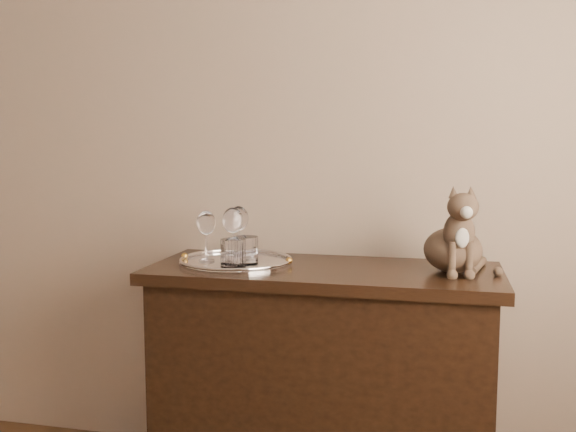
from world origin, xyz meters
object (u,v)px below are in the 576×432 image
tumbler_a (246,250)px  wine_glass_d (233,235)px  sideboard (323,386)px  cat (453,228)px  tray (236,262)px  wine_glass_b (239,232)px  tumbler_b (233,253)px  wine_glass_c (206,236)px

tumbler_a → wine_glass_d: bearing=149.0°
sideboard → cat: 0.72m
tray → wine_glass_d: (-0.01, -0.02, 0.10)m
wine_glass_b → tumbler_b: wine_glass_b is taller
wine_glass_d → tumbler_a: (0.06, -0.03, -0.05)m
wine_glass_c → tumbler_b: bearing=-34.0°
tray → tumbler_b: 0.13m
sideboard → wine_glass_c: 0.67m
sideboard → wine_glass_b: (-0.33, 0.07, 0.53)m
tumbler_b → cat: (0.72, 0.14, 0.09)m
sideboard → tray: tray is taller
tray → tumbler_a: size_ratio=4.15×
wine_glass_c → wine_glass_d: wine_glass_d is taller
sideboard → cat: bearing=3.9°
sideboard → tray: bearing=179.1°
wine_glass_b → tumbler_a: wine_glass_b is taller
tray → wine_glass_c: bearing=-164.1°
tray → tumbler_a: bearing=-44.0°
wine_glass_b → tumbler_b: (0.04, -0.18, -0.05)m
wine_glass_d → tumbler_b: size_ratio=2.01×
sideboard → tray: size_ratio=3.00×
wine_glass_c → tumbler_a: wine_glass_c is taller
sideboard → tumbler_a: bearing=-170.3°
wine_glass_d → tumbler_a: bearing=-31.0°
cat → wine_glass_b: bearing=164.5°
sideboard → wine_glass_c: wine_glass_c is taller
tray → wine_glass_d: bearing=-107.7°
wine_glass_c → cat: size_ratio=0.61×
sideboard → tumbler_b: (-0.29, -0.11, 0.48)m
tumbler_a → tumbler_b: 0.07m
wine_glass_b → tumbler_b: bearing=-78.5°
wine_glass_b → wine_glass_d: bearing=-87.6°
sideboard → tumbler_b: bearing=-159.3°
cat → tumbler_b: bearing=178.3°
wine_glass_b → wine_glass_d: 0.08m
sideboard → wine_glass_d: 0.62m
tumbler_a → cat: cat is taller
wine_glass_b → cat: (0.76, -0.04, 0.04)m
tumbler_b → sideboard: bearing=20.7°
wine_glass_c → tumbler_a: bearing=-8.2°
wine_glass_c → tumbler_b: 0.16m
tray → wine_glass_c: (-0.10, -0.03, 0.09)m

